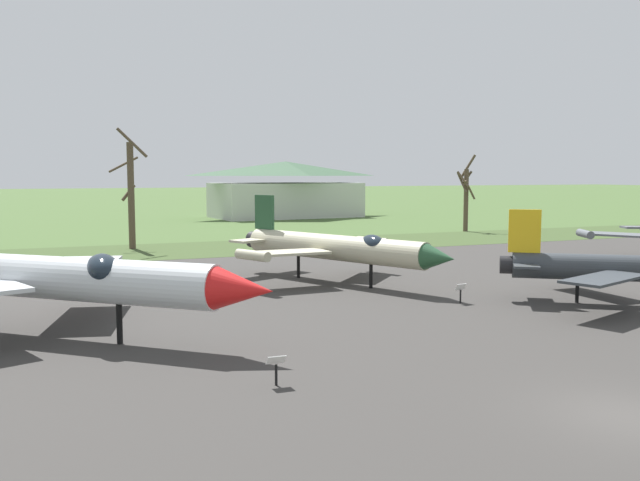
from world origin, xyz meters
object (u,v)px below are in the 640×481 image
(info_placard_rear_left, at_px, (461,291))
(jet_fighter_front_right, at_px, (634,268))
(jet_fighter_rear_left, at_px, (337,247))
(visitor_building, at_px, (286,190))
(jet_fighter_front_left, at_px, (55,276))
(info_placard_front_left, at_px, (276,366))

(info_placard_rear_left, bearing_deg, jet_fighter_front_right, -26.03)
(jet_fighter_rear_left, xyz_separation_m, visitor_building, (17.80, 57.49, 1.78))
(jet_fighter_front_left, relative_size, jet_fighter_rear_left, 1.01)
(jet_fighter_front_left, xyz_separation_m, info_placard_front_left, (5.73, -8.73, -1.77))
(jet_fighter_front_left, bearing_deg, jet_fighter_rear_left, 26.76)
(jet_fighter_rear_left, height_order, visitor_building, visitor_building)
(jet_fighter_front_right, xyz_separation_m, info_placard_rear_left, (-7.26, 3.55, -1.21))
(visitor_building, bearing_deg, info_placard_rear_left, -102.76)
(visitor_building, bearing_deg, info_placard_front_left, -110.16)
(jet_fighter_front_left, relative_size, info_placard_front_left, 14.97)
(jet_fighter_rear_left, distance_m, visitor_building, 60.21)
(jet_fighter_front_left, distance_m, jet_fighter_rear_left, 16.82)
(jet_fighter_front_left, xyz_separation_m, info_placard_rear_left, (18.05, -0.17, -1.76))
(jet_fighter_front_right, distance_m, jet_fighter_rear_left, 15.27)
(jet_fighter_front_right, relative_size, info_placard_rear_left, 11.56)
(info_placard_front_left, bearing_deg, jet_fighter_front_right, 14.35)
(jet_fighter_front_left, bearing_deg, info_placard_rear_left, -0.54)
(visitor_building, bearing_deg, jet_fighter_rear_left, -107.20)
(jet_fighter_front_left, xyz_separation_m, jet_fighter_front_right, (25.31, -3.72, -0.56))
(jet_fighter_rear_left, bearing_deg, info_placard_front_left, -119.69)
(info_placard_rear_left, height_order, visitor_building, visitor_building)
(jet_fighter_rear_left, bearing_deg, jet_fighter_front_right, -47.66)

